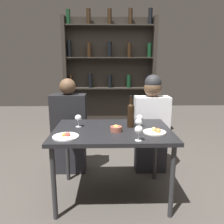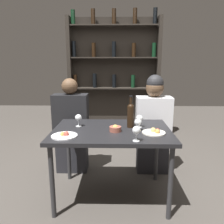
{
  "view_description": "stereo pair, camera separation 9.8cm",
  "coord_description": "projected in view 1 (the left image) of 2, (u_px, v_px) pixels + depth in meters",
  "views": [
    {
      "loc": [
        -0.05,
        -2.07,
        1.37
      ],
      "look_at": [
        0.0,
        0.12,
        0.88
      ],
      "focal_mm": 35.0,
      "sensor_mm": 36.0,
      "label": 1
    },
    {
      "loc": [
        0.04,
        -2.07,
        1.37
      ],
      "look_at": [
        0.0,
        0.12,
        0.88
      ],
      "focal_mm": 35.0,
      "sensor_mm": 36.0,
      "label": 2
    }
  ],
  "objects": [
    {
      "name": "ground_plane",
      "position": [
        112.0,
        195.0,
        2.32
      ],
      "size": [
        10.0,
        10.0,
        0.0
      ],
      "primitive_type": "plane",
      "color": "#47423D"
    },
    {
      "name": "dining_table",
      "position": [
        112.0,
        136.0,
        2.18
      ],
      "size": [
        1.16,
        0.8,
        0.73
      ],
      "color": "black",
      "rests_on": "ground_plane"
    },
    {
      "name": "wine_rack_wall",
      "position": [
        110.0,
        76.0,
        3.8
      ],
      "size": [
        1.57,
        0.21,
        2.25
      ],
      "color": "#28231E",
      "rests_on": "ground_plane"
    },
    {
      "name": "wine_bottle",
      "position": [
        131.0,
        114.0,
        2.21
      ],
      "size": [
        0.07,
        0.07,
        0.33
      ],
      "color": "black",
      "rests_on": "dining_table"
    },
    {
      "name": "wine_glass_0",
      "position": [
        78.0,
        118.0,
        2.23
      ],
      "size": [
        0.07,
        0.07,
        0.13
      ],
      "color": "silver",
      "rests_on": "dining_table"
    },
    {
      "name": "wine_glass_1",
      "position": [
        139.0,
        130.0,
        1.83
      ],
      "size": [
        0.07,
        0.07,
        0.13
      ],
      "color": "silver",
      "rests_on": "dining_table"
    },
    {
      "name": "wine_glass_2",
      "position": [
        139.0,
        118.0,
        2.23
      ],
      "size": [
        0.07,
        0.07,
        0.13
      ],
      "color": "silver",
      "rests_on": "dining_table"
    },
    {
      "name": "wine_glass_3",
      "position": [
        139.0,
        122.0,
        2.12
      ],
      "size": [
        0.07,
        0.07,
        0.12
      ],
      "color": "silver",
      "rests_on": "dining_table"
    },
    {
      "name": "food_plate_0",
      "position": [
        66.0,
        136.0,
        1.93
      ],
      "size": [
        0.23,
        0.23,
        0.05
      ],
      "color": "white",
      "rests_on": "dining_table"
    },
    {
      "name": "food_plate_1",
      "position": [
        155.0,
        131.0,
        2.06
      ],
      "size": [
        0.22,
        0.22,
        0.05
      ],
      "color": "silver",
      "rests_on": "dining_table"
    },
    {
      "name": "snack_bowl",
      "position": [
        116.0,
        129.0,
        2.09
      ],
      "size": [
        0.11,
        0.11,
        0.07
      ],
      "color": "#995142",
      "rests_on": "dining_table"
    },
    {
      "name": "seated_person_left",
      "position": [
        69.0,
        130.0,
        2.74
      ],
      "size": [
        0.43,
        0.22,
        1.2
      ],
      "color": "#26262B",
      "rests_on": "ground_plane"
    },
    {
      "name": "seated_person_right",
      "position": [
        151.0,
        125.0,
        2.76
      ],
      "size": [
        0.43,
        0.22,
        1.24
      ],
      "color": "#26262B",
      "rests_on": "ground_plane"
    }
  ]
}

